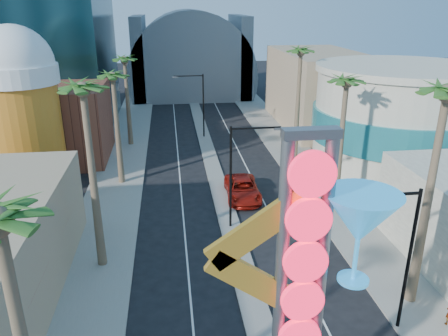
# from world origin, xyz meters

# --- Properties ---
(sidewalk_west) EXTENTS (5.00, 100.00, 0.15)m
(sidewalk_west) POSITION_xyz_m (-9.50, 35.00, 0.07)
(sidewalk_west) COLOR gray
(sidewalk_west) RESTS_ON ground
(sidewalk_east) EXTENTS (5.00, 100.00, 0.15)m
(sidewalk_east) POSITION_xyz_m (9.50, 35.00, 0.07)
(sidewalk_east) COLOR gray
(sidewalk_east) RESTS_ON ground
(median) EXTENTS (1.60, 84.00, 0.15)m
(median) POSITION_xyz_m (0.00, 38.00, 0.07)
(median) COLOR gray
(median) RESTS_ON ground
(brick_filler_west) EXTENTS (10.00, 10.00, 8.00)m
(brick_filler_west) POSITION_xyz_m (-16.00, 38.00, 4.00)
(brick_filler_west) COLOR brown
(brick_filler_west) RESTS_ON ground
(filler_east) EXTENTS (10.00, 20.00, 10.00)m
(filler_east) POSITION_xyz_m (16.00, 48.00, 5.00)
(filler_east) COLOR tan
(filler_east) RESTS_ON ground
(beer_mug) EXTENTS (7.00, 7.00, 14.50)m
(beer_mug) POSITION_xyz_m (-17.00, 30.00, 7.84)
(beer_mug) COLOR orange
(beer_mug) RESTS_ON ground
(turquoise_building) EXTENTS (16.60, 16.60, 10.60)m
(turquoise_building) POSITION_xyz_m (18.00, 30.00, 5.25)
(turquoise_building) COLOR #AFA994
(turquoise_building) RESTS_ON ground
(canopy) EXTENTS (22.00, 16.00, 22.00)m
(canopy) POSITION_xyz_m (0.00, 72.00, 4.31)
(canopy) COLOR slate
(canopy) RESTS_ON ground
(neon_sign) EXTENTS (6.53, 2.60, 12.55)m
(neon_sign) POSITION_xyz_m (0.82, 2.96, 7.31)
(neon_sign) COLOR gray
(neon_sign) RESTS_ON ground
(streetlight_0) EXTENTS (3.79, 0.25, 8.00)m
(streetlight_0) POSITION_xyz_m (0.55, 20.00, 4.88)
(streetlight_0) COLOR black
(streetlight_0) RESTS_ON ground
(streetlight_1) EXTENTS (3.79, 0.25, 8.00)m
(streetlight_1) POSITION_xyz_m (-0.55, 44.00, 4.88)
(streetlight_1) COLOR black
(streetlight_1) RESTS_ON ground
(streetlight_2) EXTENTS (3.45, 0.25, 8.00)m
(streetlight_2) POSITION_xyz_m (6.72, 8.00, 4.83)
(streetlight_2) COLOR black
(streetlight_2) RESTS_ON ground
(palm_0) EXTENTS (2.40, 2.40, 11.70)m
(palm_0) POSITION_xyz_m (-9.00, 2.00, 9.93)
(palm_0) COLOR brown
(palm_0) RESTS_ON ground
(palm_1) EXTENTS (2.40, 2.40, 12.70)m
(palm_1) POSITION_xyz_m (-9.00, 16.00, 10.82)
(palm_1) COLOR brown
(palm_1) RESTS_ON ground
(palm_2) EXTENTS (2.40, 2.40, 11.20)m
(palm_2) POSITION_xyz_m (-9.00, 30.00, 9.48)
(palm_2) COLOR brown
(palm_2) RESTS_ON ground
(palm_3) EXTENTS (2.40, 2.40, 11.20)m
(palm_3) POSITION_xyz_m (-9.00, 42.00, 9.48)
(palm_3) COLOR brown
(palm_3) RESTS_ON ground
(palm_5) EXTENTS (2.40, 2.40, 13.20)m
(palm_5) POSITION_xyz_m (9.00, 10.00, 11.27)
(palm_5) COLOR brown
(palm_5) RESTS_ON ground
(palm_6) EXTENTS (2.40, 2.40, 11.70)m
(palm_6) POSITION_xyz_m (9.00, 22.00, 9.93)
(palm_6) COLOR brown
(palm_6) RESTS_ON ground
(palm_7) EXTENTS (2.40, 2.40, 12.70)m
(palm_7) POSITION_xyz_m (9.00, 34.00, 10.82)
(palm_7) COLOR brown
(palm_7) RESTS_ON ground
(red_pickup) EXTENTS (3.02, 6.17, 1.69)m
(red_pickup) POSITION_xyz_m (1.81, 25.26, 0.84)
(red_pickup) COLOR #9F150C
(red_pickup) RESTS_ON ground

